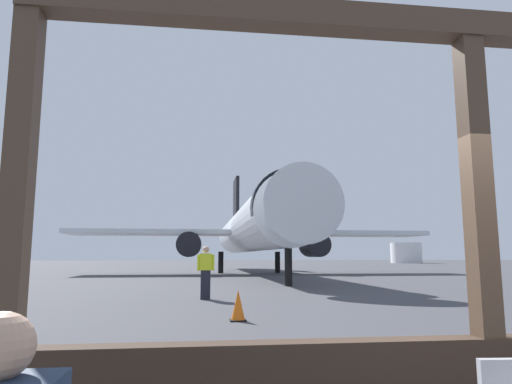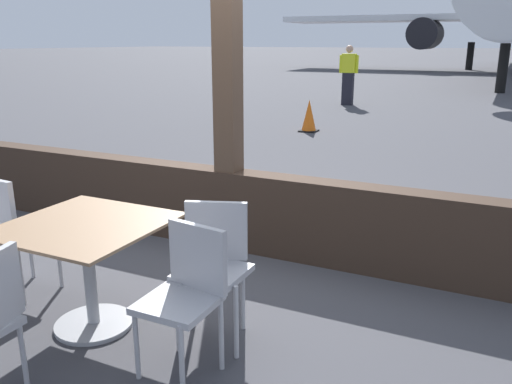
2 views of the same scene
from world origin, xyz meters
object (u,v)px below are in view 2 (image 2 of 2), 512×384
Objects in this scene: dining_table at (88,260)px; ground_crew_worker at (348,74)px; cafe_chair_window_left at (10,226)px; cafe_chair_aisle_right at (187,287)px; traffic_cone at (309,117)px; cafe_chair_aisle_left at (214,258)px.

dining_table is 13.40m from ground_crew_worker.
dining_table is at bearing -7.21° from cafe_chair_window_left.
cafe_chair_window_left reaches higher than dining_table.
cafe_chair_window_left is 1.69m from cafe_chair_aisle_right.
dining_table is 0.55× the size of ground_crew_worker.
cafe_chair_window_left is at bearing 172.57° from cafe_chair_aisle_right.
cafe_chair_window_left is 8.08m from traffic_cone.
cafe_chair_window_left is at bearing 172.79° from dining_table.
cafe_chair_aisle_left is 1.02× the size of cafe_chair_aisle_right.
cafe_chair_aisle_left is 1.31× the size of traffic_cone.
cafe_chair_aisle_right is at bearing -84.13° from cafe_chair_aisle_left.
traffic_cone is at bearing 94.44° from cafe_chair_window_left.
cafe_chair_aisle_right is at bearing -77.57° from ground_crew_worker.
cafe_chair_window_left is 1.06× the size of cafe_chair_aisle_left.
cafe_chair_window_left is 1.08× the size of cafe_chair_aisle_right.
cafe_chair_window_left reaches higher than cafe_chair_aisle_left.
ground_crew_worker reaches higher than cafe_chair_aisle_left.
cafe_chair_window_left is 13.19m from ground_crew_worker.
cafe_chair_aisle_left is 0.51× the size of ground_crew_worker.
cafe_chair_window_left is (-0.83, 0.11, 0.07)m from dining_table.
ground_crew_worker is at bearing 95.51° from cafe_chair_window_left.
cafe_chair_aisle_left reaches higher than traffic_cone.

